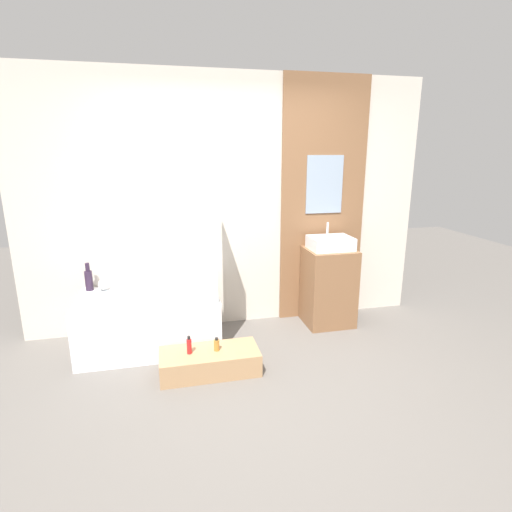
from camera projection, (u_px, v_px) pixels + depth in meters
ground_plane at (267, 405)px, 2.99m from camera, size 12.00×12.00×0.00m
wall_tiled_back at (229, 205)px, 4.14m from camera, size 4.20×0.06×2.60m
wall_wood_accent at (323, 202)px, 4.31m from camera, size 0.94×0.04×2.60m
bathtub at (150, 321)px, 3.82m from camera, size 1.29×0.75×0.52m
glass_shower_screen at (213, 236)px, 3.62m from camera, size 0.01×0.45×1.14m
wooden_step_bench at (210, 361)px, 3.41m from camera, size 0.84×0.38×0.20m
vanity_cabinet at (328, 287)px, 4.31m from camera, size 0.50×0.46×0.84m
sink at (330, 243)px, 4.19m from camera, size 0.44×0.34×0.27m
vase_tall_dark at (89, 279)px, 3.88m from camera, size 0.07×0.07×0.28m
vase_round_light at (104, 284)px, 3.90m from camera, size 0.11×0.11×0.11m
bottle_soap_primary at (189, 346)px, 3.33m from camera, size 0.04×0.04×0.16m
bottle_soap_secondary at (217, 345)px, 3.39m from camera, size 0.05×0.05×0.12m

